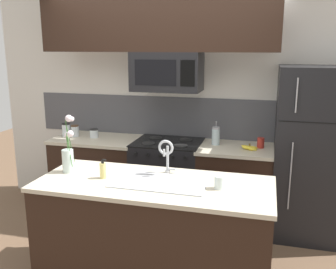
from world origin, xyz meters
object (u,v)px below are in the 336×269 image
Objects in this scene: microwave at (167,72)px; storage_jar_short at (94,133)px; stove_range at (168,180)px; storage_jar_tall at (66,130)px; banana_bunch at (249,148)px; coffee_tin at (261,143)px; french_press at (216,136)px; dish_soap_bottle at (103,170)px; drinking_glass at (219,182)px; flower_vase at (68,156)px; refrigerator at (314,153)px; sink_faucet at (166,152)px; storage_jar_medium at (75,131)px.

microwave reaches higher than storage_jar_short.
stove_range is 1.38m from storage_jar_tall.
banana_bunch is 1.73× the size of coffee_tin.
french_press reaches higher than dish_soap_bottle.
coffee_tin is at bearing -1.18° from french_press.
drinking_glass is at bearing -101.93° from coffee_tin.
flower_vase reaches higher than french_press.
banana_bunch is at bearing -173.03° from refrigerator.
french_press is 0.87× the size of sink_faucet.
storage_jar_tall is at bearing -178.52° from coffee_tin.
stove_range is at bearing 120.69° from drinking_glass.
dish_soap_bottle reaches higher than storage_jar_tall.
refrigerator reaches higher than french_press.
drinking_glass is 1.32m from flower_vase.
storage_jar_tall is 1.86m from sink_faucet.
storage_jar_tall is at bearing -176.49° from storage_jar_short.
stove_range is 1.55m from drinking_glass.
french_press reaches higher than storage_jar_medium.
microwave is at bearing -2.10° from storage_jar_short.
microwave is at bearing -1.30° from storage_jar_medium.
microwave reaches higher than flower_vase.
microwave is at bearing -178.50° from refrigerator.
refrigerator is at bearing 57.38° from drinking_glass.
microwave is at bearing -171.42° from french_press.
storage_jar_tall is 1.16× the size of storage_jar_medium.
banana_bunch is at bearing -2.45° from microwave.
drinking_glass is at bearing -31.73° from storage_jar_tall.
banana_bunch is at bearing 82.15° from drinking_glass.
dish_soap_bottle reaches higher than storage_jar_medium.
sink_faucet reaches higher than storage_jar_tall.
flower_vase is at bearing -141.84° from coffee_tin.
banana_bunch is (0.91, -0.06, 0.47)m from stove_range.
drinking_glass is at bearing -58.89° from microwave.
french_press is at bearing 76.27° from sink_faucet.
storage_jar_tall is 2.19m from banana_bunch.
flower_vase reaches higher than banana_bunch.
storage_jar_tall is 1.65m from dish_soap_bottle.
drinking_glass is (1.91, -1.26, -0.02)m from storage_jar_medium.
dish_soap_bottle is at bearing -154.50° from sink_faucet.
refrigerator is 17.18× the size of storage_jar_short.
microwave is 5.33× the size of storage_jar_medium.
dish_soap_bottle is at bearing -179.28° from drinking_glass.
banana_bunch is 0.71× the size of french_press.
flower_vase is at bearing -131.22° from french_press.
refrigerator reaches higher than storage_jar_medium.
coffee_tin reaches higher than stove_range.
coffee_tin is at bearing 1.17° from storage_jar_medium.
banana_bunch is 1.87m from flower_vase.
dish_soap_bottle is 0.37m from flower_vase.
storage_jar_short is 1.03× the size of drinking_glass.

